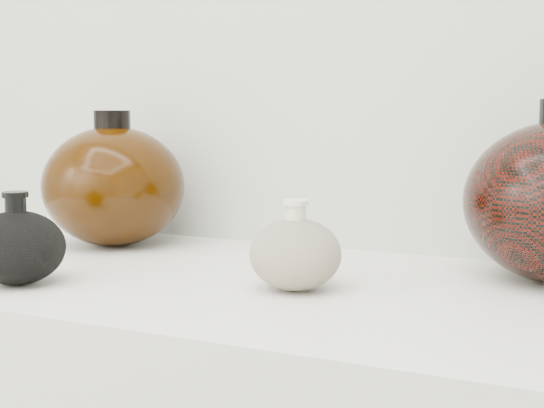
% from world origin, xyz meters
% --- Properties ---
extents(black_gourd_vase, '(0.14, 0.14, 0.11)m').
position_xyz_m(black_gourd_vase, '(-0.23, 0.80, 0.95)').
color(black_gourd_vase, black).
rests_on(black_gourd_vase, display_counter).
extents(cream_gourd_vase, '(0.13, 0.13, 0.11)m').
position_xyz_m(cream_gourd_vase, '(0.09, 0.92, 0.94)').
color(cream_gourd_vase, beige).
rests_on(cream_gourd_vase, display_counter).
extents(left_round_pot, '(0.25, 0.25, 0.21)m').
position_xyz_m(left_round_pot, '(-0.29, 1.07, 0.99)').
color(left_round_pot, black).
rests_on(left_round_pot, display_counter).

